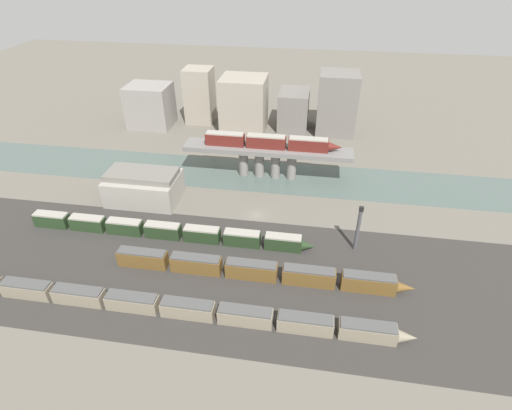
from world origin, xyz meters
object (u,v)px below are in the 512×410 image
Objects in this scene: train_on_bridge at (271,142)px; train_yard_near at (167,306)px; train_yard_mid at (257,270)px; warehouse_building at (144,186)px; train_yard_far at (167,231)px; signal_tower at (358,229)px.

train_yard_near is (-13.56, -58.28, -10.16)m from train_on_bridge.
train_yard_mid is 3.33× the size of warehouse_building.
train_yard_mid is at bearing 37.76° from train_yard_near.
train_yard_near is at bearing -62.72° from warehouse_building.
signal_tower reaches higher than train_yard_far.
signal_tower is at bearing -52.39° from train_on_bridge.
train_yard_far is (-21.68, -34.72, -10.04)m from train_on_bridge.
warehouse_building reaches higher than train_yard_near.
train_on_bridge reaches higher than train_yard_far.
train_on_bridge is at bearing 93.56° from train_yard_mid.
train_yard_mid is 45.54m from warehouse_building.
train_yard_mid is 26.05m from signal_tower.
warehouse_building is (-12.24, 15.93, 2.43)m from train_yard_far.
train_yard_far is 20.23m from warehouse_building.
train_yard_mid is at bearing -86.44° from train_on_bridge.
train_yard_mid is 5.35× the size of signal_tower.
train_on_bridge reaches higher than warehouse_building.
warehouse_building reaches higher than train_yard_far.
train_yard_far is (-24.51, 10.86, -0.16)m from train_yard_mid.
warehouse_building is at bearing 117.28° from train_yard_near.
train_on_bridge reaches higher than train_yard_mid.
train_yard_mid is at bearing -148.58° from signal_tower.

